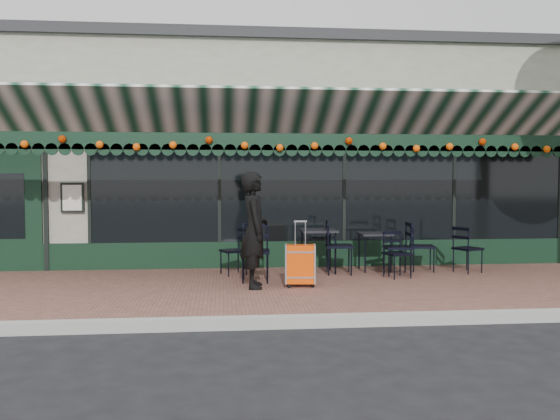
{
  "coord_description": "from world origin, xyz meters",
  "views": [
    {
      "loc": [
        -0.97,
        -7.29,
        1.84
      ],
      "look_at": [
        -0.08,
        1.6,
        1.38
      ],
      "focal_mm": 38.0,
      "sensor_mm": 36.0,
      "label": 1
    }
  ],
  "objects": [
    {
      "name": "chair_b_left",
      "position": [
        -0.76,
        3.17,
        0.56
      ],
      "size": [
        0.54,
        0.54,
        0.83
      ],
      "primitive_type": null,
      "rotation": [
        0.0,
        0.0,
        -1.17
      ],
      "color": "black",
      "rests_on": "sidewalk"
    },
    {
      "name": "cafe_table_b",
      "position": [
        0.78,
        3.27,
        0.85
      ],
      "size": [
        0.63,
        0.63,
        0.78
      ],
      "color": "black",
      "rests_on": "sidewalk"
    },
    {
      "name": "sidewalk",
      "position": [
        0.0,
        2.0,
        0.07
      ],
      "size": [
        18.0,
        4.0,
        0.15
      ],
      "primitive_type": "cube",
      "color": "brown",
      "rests_on": "ground"
    },
    {
      "name": "chair_b_front",
      "position": [
        -0.41,
        2.41,
        0.64
      ],
      "size": [
        0.52,
        0.52,
        0.98
      ],
      "primitive_type": null,
      "rotation": [
        0.0,
        0.0,
        -0.07
      ],
      "color": "black",
      "rests_on": "sidewalk"
    },
    {
      "name": "woman",
      "position": [
        -0.46,
        1.87,
        1.05
      ],
      "size": [
        0.44,
        0.66,
        1.8
      ],
      "primitive_type": "imported",
      "rotation": [
        0.0,
        0.0,
        1.58
      ],
      "color": "black",
      "rests_on": "sidewalk"
    },
    {
      "name": "chair_b_right",
      "position": [
        1.12,
        3.06,
        0.64
      ],
      "size": [
        0.53,
        0.53,
        0.97
      ],
      "primitive_type": null,
      "rotation": [
        0.0,
        0.0,
        1.47
      ],
      "color": "black",
      "rests_on": "sidewalk"
    },
    {
      "name": "ground",
      "position": [
        0.0,
        0.0,
        0.0
      ],
      "size": [
        80.0,
        80.0,
        0.0
      ],
      "primitive_type": "plane",
      "color": "black",
      "rests_on": "ground"
    },
    {
      "name": "chair_a_right",
      "position": [
        2.72,
        3.24,
        0.59
      ],
      "size": [
        0.51,
        0.51,
        0.88
      ],
      "primitive_type": null,
      "rotation": [
        0.0,
        0.0,
        1.4
      ],
      "color": "black",
      "rests_on": "sidewalk"
    },
    {
      "name": "chair_a_front",
      "position": [
        2.04,
        2.56,
        0.55
      ],
      "size": [
        0.5,
        0.5,
        0.81
      ],
      "primitive_type": null,
      "rotation": [
        0.0,
        0.0,
        0.28
      ],
      "color": "black",
      "rests_on": "sidewalk"
    },
    {
      "name": "restaurant_building",
      "position": [
        0.0,
        7.84,
        2.27
      ],
      "size": [
        12.0,
        9.6,
        4.5
      ],
      "color": "gray",
      "rests_on": "ground"
    },
    {
      "name": "chair_a_left",
      "position": [
        2.14,
        2.89,
        0.62
      ],
      "size": [
        0.5,
        0.5,
        0.94
      ],
      "primitive_type": null,
      "rotation": [
        0.0,
        0.0,
        -1.63
      ],
      "color": "black",
      "rests_on": "sidewalk"
    },
    {
      "name": "cafe_table_a",
      "position": [
        1.85,
        3.35,
        0.78
      ],
      "size": [
        0.57,
        0.57,
        0.7
      ],
      "color": "black",
      "rests_on": "sidewalk"
    },
    {
      "name": "curb",
      "position": [
        0.0,
        -0.08,
        0.07
      ],
      "size": [
        18.0,
        0.16,
        0.15
      ],
      "primitive_type": "cube",
      "color": "#9E9E99",
      "rests_on": "ground"
    },
    {
      "name": "suitcase",
      "position": [
        0.27,
        1.87,
        0.5
      ],
      "size": [
        0.48,
        0.3,
        1.03
      ],
      "rotation": [
        0.0,
        0.0,
        -0.12
      ],
      "color": "#EF4607",
      "rests_on": "sidewalk"
    },
    {
      "name": "chair_a_extra",
      "position": [
        3.48,
        2.98,
        0.58
      ],
      "size": [
        0.56,
        0.56,
        0.85
      ],
      "primitive_type": null,
      "rotation": [
        0.0,
        0.0,
        2.0
      ],
      "color": "black",
      "rests_on": "sidewalk"
    }
  ]
}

